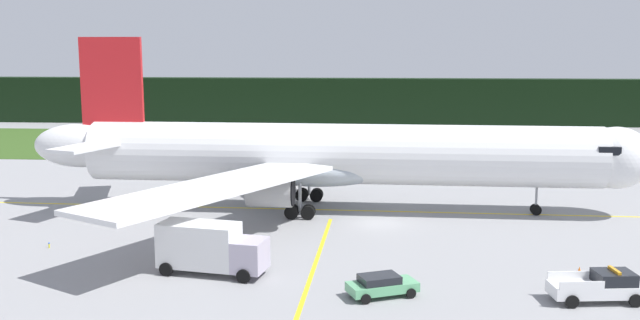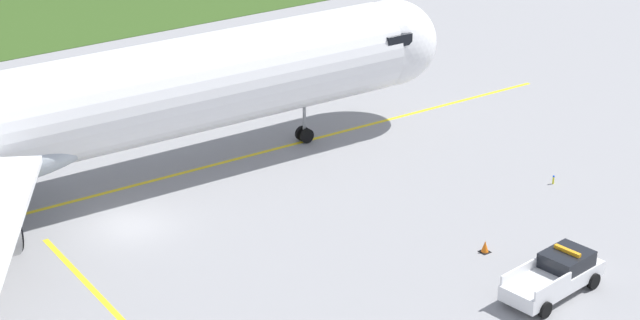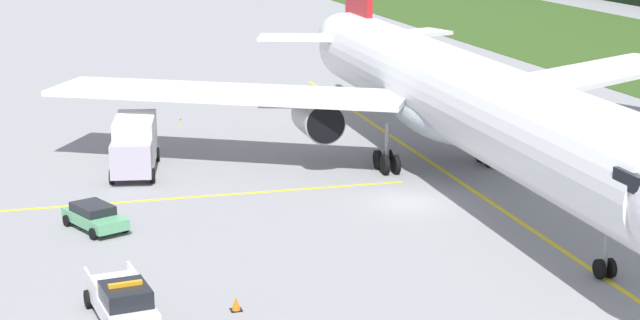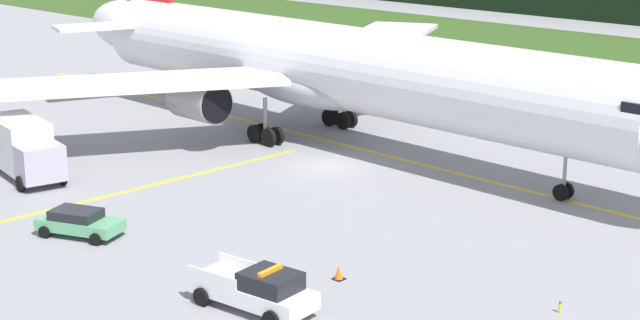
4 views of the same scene
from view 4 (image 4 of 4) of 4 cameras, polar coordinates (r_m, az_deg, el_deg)
ground at (r=59.16m, az=0.46°, el=-0.36°), size 320.00×320.00×0.00m
taxiway_centerline_main at (r=64.53m, az=1.04°, el=0.98°), size 71.73×2.04×0.01m
taxiway_centerline_spur at (r=53.24m, az=-14.89°, el=-2.69°), size 1.11×33.54×0.01m
airliner at (r=63.99m, az=0.59°, el=5.42°), size 54.78×47.77×15.34m
ops_pickup_truck at (r=39.02m, az=-3.73°, el=-7.49°), size 5.55×2.71×1.94m
catering_truck at (r=59.07m, az=-16.84°, el=0.71°), size 7.32×3.77×3.47m
staff_car at (r=48.56m, az=-13.82°, el=-3.50°), size 4.44×3.22×1.30m
apron_cone at (r=42.14m, az=1.10°, el=-6.57°), size 0.48×0.48×0.61m
taxiway_edge_light_east at (r=40.08m, az=13.77°, el=-8.26°), size 0.12×0.12×0.51m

